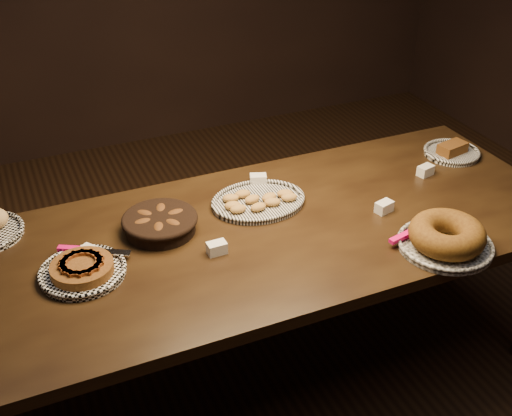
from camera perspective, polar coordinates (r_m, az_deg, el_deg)
name	(u,v)px	position (r m, az deg, el deg)	size (l,w,h in m)	color
ground	(271,366)	(2.96, 1.31, -13.86)	(5.00, 5.00, 0.00)	black
buffet_table	(273,242)	(2.52, 1.50, -3.08)	(2.40, 1.00, 0.75)	black
apple_tart_plate	(82,269)	(2.30, -15.17, -5.30)	(0.33, 0.31, 0.06)	white
madeleine_platter	(258,201)	(2.61, 0.18, 0.63)	(0.39, 0.32, 0.04)	black
bundt_cake_plate	(446,237)	(2.44, 16.55, -2.52)	(0.37, 0.35, 0.11)	black
croissant_basket	(160,222)	(2.46, -8.53, -1.25)	(0.31, 0.31, 0.07)	black
loaf_plate	(452,151)	(3.13, 17.01, 4.83)	(0.26, 0.26, 0.06)	black
tent_cards	(282,209)	(2.55, 2.32, -0.07)	(1.58, 0.47, 0.04)	white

